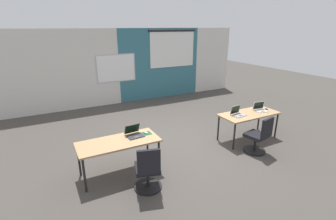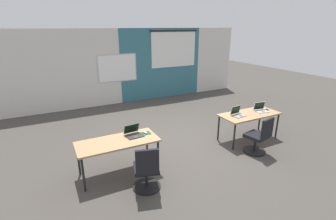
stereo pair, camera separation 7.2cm
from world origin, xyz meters
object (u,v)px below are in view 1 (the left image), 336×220
(mouse_near_right_end, at_px, (266,109))
(chair_near_right_inner, at_px, (258,138))
(laptop_near_left_inner, at_px, (134,134))
(chair_near_left_inner, at_px, (148,172))
(desk_near_left, at_px, (119,144))
(desk_near_right, at_px, (249,115))
(mouse_near_left_inner, at_px, (146,133))
(laptop_near_right_inner, at_px, (238,113))
(laptop_near_right_end, at_px, (260,109))

(mouse_near_right_end, bearing_deg, chair_near_right_inner, -145.02)
(laptop_near_left_inner, relative_size, chair_near_left_inner, 0.39)
(desk_near_left, bearing_deg, desk_near_right, 0.00)
(mouse_near_left_inner, bearing_deg, desk_near_right, -1.58)
(laptop_near_right_inner, bearing_deg, laptop_near_left_inner, 172.11)
(desk_near_left, height_order, mouse_near_left_inner, mouse_near_left_inner)
(desk_near_left, relative_size, desk_near_right, 1.00)
(chair_near_right_inner, relative_size, mouse_near_right_end, 8.30)
(laptop_near_right_end, relative_size, mouse_near_right_end, 3.38)
(desk_near_left, bearing_deg, laptop_near_right_end, 0.14)
(laptop_near_right_end, relative_size, laptop_near_left_inner, 1.05)
(desk_near_left, distance_m, chair_near_right_inner, 3.24)
(desk_near_right, xyz_separation_m, mouse_near_right_end, (0.63, -0.01, 0.08))
(mouse_near_left_inner, bearing_deg, laptop_near_left_inner, 176.21)
(desk_near_left, bearing_deg, laptop_near_right_inner, 0.58)
(desk_near_right, height_order, chair_near_left_inner, chair_near_left_inner)
(desk_near_left, height_order, chair_near_right_inner, chair_near_right_inner)
(chair_near_left_inner, bearing_deg, laptop_near_right_end, -151.53)
(mouse_near_right_end, bearing_deg, mouse_near_left_inner, 178.57)
(desk_near_left, xyz_separation_m, laptop_near_left_inner, (0.37, 0.10, 0.11))
(desk_near_left, height_order, chair_near_left_inner, chair_near_left_inner)
(desk_near_left, bearing_deg, mouse_near_left_inner, 7.26)
(mouse_near_right_end, height_order, laptop_near_left_inner, laptop_near_left_inner)
(desk_near_right, relative_size, laptop_near_left_inner, 4.50)
(desk_near_left, distance_m, mouse_near_right_end, 4.13)
(laptop_near_left_inner, bearing_deg, chair_near_left_inner, -100.42)
(chair_near_left_inner, bearing_deg, desk_near_right, -150.18)
(desk_near_right, distance_m, mouse_near_left_inner, 2.88)
(mouse_near_right_end, xyz_separation_m, laptop_near_left_inner, (-3.75, 0.10, 0.03))
(desk_near_right, bearing_deg, chair_near_left_inner, -166.35)
(laptop_near_right_inner, relative_size, laptop_near_left_inner, 1.01)
(desk_near_left, height_order, desk_near_right, same)
(mouse_near_right_end, bearing_deg, laptop_near_left_inner, 178.41)
(desk_near_left, distance_m, laptop_near_right_inner, 3.13)
(chair_near_right_inner, bearing_deg, laptop_near_right_end, -148.40)
(chair_near_right_inner, relative_size, chair_near_left_inner, 1.00)
(laptop_near_right_inner, distance_m, chair_near_right_inner, 0.82)
(mouse_near_left_inner, bearing_deg, chair_near_right_inner, -16.92)
(desk_near_right, relative_size, chair_near_right_inner, 1.74)
(laptop_near_left_inner, xyz_separation_m, chair_near_left_inner, (-0.08, -0.88, -0.39))
(chair_near_right_inner, height_order, laptop_near_right_end, laptop_near_right_end)
(laptop_near_right_inner, relative_size, laptop_near_right_end, 0.96)
(mouse_near_right_end, bearing_deg, laptop_near_right_end, 175.34)
(desk_near_left, xyz_separation_m, chair_near_left_inner, (0.29, -0.78, -0.28))
(mouse_near_right_end, bearing_deg, desk_near_right, 179.28)
(mouse_near_left_inner, relative_size, chair_near_left_inner, 0.12)
(desk_near_left, xyz_separation_m, chair_near_right_inner, (3.15, -0.69, -0.28))
(laptop_near_left_inner, bearing_deg, mouse_near_right_end, -6.58)
(laptop_near_right_inner, distance_m, chair_near_left_inner, 2.98)
(mouse_near_right_end, height_order, chair_near_left_inner, chair_near_left_inner)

